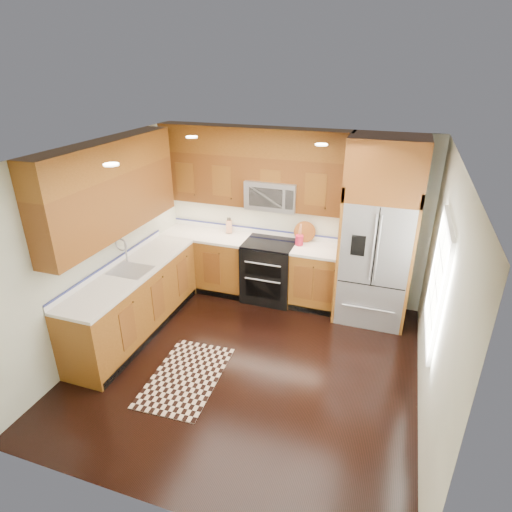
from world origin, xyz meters
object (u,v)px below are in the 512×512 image
(rug, at_px, (186,376))
(refrigerator, at_px, (378,234))
(range, at_px, (269,271))
(knife_block, at_px, (229,226))
(utensil_crock, at_px, (299,238))

(rug, bearing_deg, refrigerator, 44.50)
(range, distance_m, knife_block, 0.96)
(knife_block, distance_m, utensil_crock, 1.19)
(range, bearing_deg, rug, -99.99)
(range, relative_size, knife_block, 3.82)
(range, bearing_deg, knife_block, 164.16)
(knife_block, bearing_deg, rug, -81.09)
(range, bearing_deg, refrigerator, -1.40)
(rug, bearing_deg, range, 77.21)
(range, xyz_separation_m, refrigerator, (1.55, -0.04, 0.83))
(refrigerator, xyz_separation_m, knife_block, (-2.29, 0.25, -0.26))
(range, relative_size, utensil_crock, 2.85)
(rug, bearing_deg, utensil_crock, 66.81)
(utensil_crock, bearing_deg, refrigerator, -5.39)
(refrigerator, height_order, utensil_crock, refrigerator)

